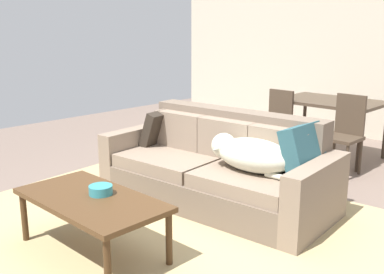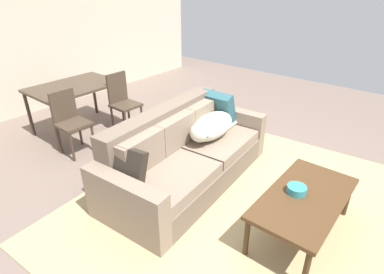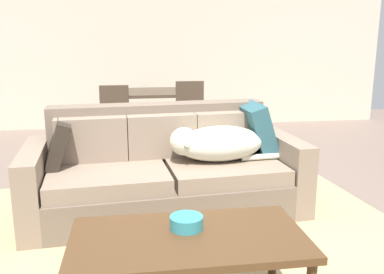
% 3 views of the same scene
% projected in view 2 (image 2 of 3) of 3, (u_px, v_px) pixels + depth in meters
% --- Properties ---
extents(ground_plane, '(10.00, 10.00, 0.00)m').
position_uv_depth(ground_plane, '(210.00, 183.00, 3.88)').
color(ground_plane, '#746156').
extents(back_partition, '(8.00, 0.12, 2.70)m').
position_uv_depth(back_partition, '(30.00, 36.00, 5.51)').
color(back_partition, beige).
rests_on(back_partition, ground).
extents(area_rug, '(3.95, 3.59, 0.01)m').
position_uv_depth(area_rug, '(242.00, 206.00, 3.48)').
color(area_rug, tan).
rests_on(area_rug, ground).
extents(couch, '(2.37, 1.18, 0.89)m').
position_uv_depth(couch, '(184.00, 156.00, 3.81)').
color(couch, '#6C5C4D').
rests_on(couch, ground).
extents(dog_on_left_cushion, '(0.96, 0.45, 0.31)m').
position_uv_depth(dog_on_left_cushion, '(211.00, 127.00, 3.94)').
color(dog_on_left_cushion, beige).
rests_on(dog_on_left_cushion, couch).
extents(throw_pillow_by_left_arm, '(0.29, 0.43, 0.41)m').
position_uv_depth(throw_pillow_by_left_arm, '(127.00, 167.00, 3.06)').
color(throw_pillow_by_left_arm, '#2C241D').
rests_on(throw_pillow_by_left_arm, couch).
extents(throw_pillow_by_right_arm, '(0.30, 0.48, 0.50)m').
position_uv_depth(throw_pillow_by_right_arm, '(218.00, 109.00, 4.33)').
color(throw_pillow_by_right_arm, '#2A535C').
rests_on(throw_pillow_by_right_arm, couch).
extents(coffee_table, '(1.23, 0.64, 0.46)m').
position_uv_depth(coffee_table, '(304.00, 200.00, 2.93)').
color(coffee_table, '#4D321B').
rests_on(coffee_table, ground).
extents(bowl_on_coffee_table, '(0.18, 0.18, 0.07)m').
position_uv_depth(bowl_on_coffee_table, '(297.00, 189.00, 2.95)').
color(bowl_on_coffee_table, teal).
rests_on(bowl_on_coffee_table, coffee_table).
extents(dining_table, '(1.30, 0.90, 0.77)m').
position_uv_depth(dining_table, '(74.00, 90.00, 4.92)').
color(dining_table, '#443628').
rests_on(dining_table, ground).
extents(dining_chair_near_left, '(0.40, 0.40, 0.90)m').
position_uv_depth(dining_chair_near_left, '(70.00, 119.00, 4.36)').
color(dining_chair_near_left, '#443628').
rests_on(dining_chair_near_left, ground).
extents(dining_chair_near_right, '(0.41, 0.41, 0.94)m').
position_uv_depth(dining_chair_near_right, '(122.00, 100.00, 5.02)').
color(dining_chair_near_right, '#443628').
rests_on(dining_chair_near_right, ground).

